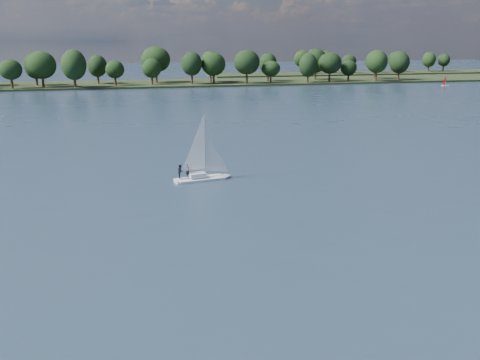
% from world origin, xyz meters
% --- Properties ---
extents(ground, '(700.00, 700.00, 0.00)m').
position_xyz_m(ground, '(0.00, 100.00, 0.00)').
color(ground, '#233342').
rests_on(ground, ground).
extents(far_shore, '(660.00, 40.00, 1.50)m').
position_xyz_m(far_shore, '(0.00, 212.00, 0.00)').
color(far_shore, black).
rests_on(far_shore, ground).
extents(far_shore_back, '(220.00, 30.00, 1.40)m').
position_xyz_m(far_shore_back, '(160.00, 260.00, 0.00)').
color(far_shore_back, black).
rests_on(far_shore_back, ground).
extents(sailboat, '(7.08, 2.94, 9.05)m').
position_xyz_m(sailboat, '(5.00, 50.63, 2.53)').
color(sailboat, silver).
rests_on(sailboat, ground).
extents(dinghy_orange, '(3.03, 1.22, 4.82)m').
position_xyz_m(dinghy_orange, '(129.30, 175.34, 1.14)').
color(dinghy_orange, silver).
rests_on(dinghy_orange, ground).
extents(treeline, '(562.32, 73.88, 18.62)m').
position_xyz_m(treeline, '(-5.45, 207.95, 8.20)').
color(treeline, black).
rests_on(treeline, ground).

